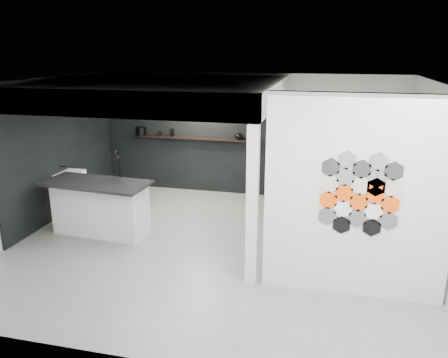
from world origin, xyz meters
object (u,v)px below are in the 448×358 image
(kitchen_island, at_px, (101,206))
(stockpot, at_px, (141,131))
(wall_basin, at_px, (70,175))
(utensil_cup, at_px, (160,134))
(partition_panel, at_px, (357,199))
(glass_vase, at_px, (252,137))
(glass_bowl, at_px, (252,138))
(kettle, at_px, (239,136))
(bottle_dark, at_px, (173,133))

(kitchen_island, relative_size, stockpot, 8.35)
(wall_basin, height_order, utensil_cup, utensil_cup)
(partition_panel, height_order, kitchen_island, partition_panel)
(partition_panel, height_order, glass_vase, partition_panel)
(partition_panel, distance_m, glass_vase, 4.39)
(wall_basin, height_order, glass_bowl, glass_bowl)
(stockpot, bearing_deg, utensil_cup, 0.00)
(kitchen_island, relative_size, kettle, 11.29)
(bottle_dark, bearing_deg, kettle, 0.00)
(kitchen_island, height_order, stockpot, kitchen_island)
(stockpot, xyz_separation_m, bottle_dark, (0.79, 0.00, -0.01))
(kitchen_island, height_order, utensil_cup, kitchen_island)
(partition_panel, height_order, stockpot, partition_panel)
(kettle, distance_m, glass_bowl, 0.31)
(partition_panel, height_order, wall_basin, partition_panel)
(kitchen_island, distance_m, bottle_dark, 2.95)
(bottle_dark, bearing_deg, kitchen_island, -98.99)
(partition_panel, relative_size, wall_basin, 4.67)
(bottle_dark, bearing_deg, stockpot, 180.00)
(kitchen_island, xyz_separation_m, stockpot, (-0.35, 2.78, 0.89))
(kitchen_island, bearing_deg, stockpot, 101.52)
(kitchen_island, xyz_separation_m, bottle_dark, (0.44, 2.78, 0.89))
(glass_vase, bearing_deg, kitchen_island, -130.16)
(partition_panel, bearing_deg, glass_bowl, 118.23)
(kitchen_island, xyz_separation_m, utensil_cup, (0.11, 2.78, 0.84))
(wall_basin, distance_m, glass_vase, 4.01)
(glass_vase, xyz_separation_m, utensil_cup, (-2.23, 0.00, -0.02))
(partition_panel, relative_size, glass_bowl, 18.60)
(kettle, bearing_deg, kitchen_island, -108.36)
(partition_panel, xyz_separation_m, wall_basin, (-5.46, 1.80, -0.55))
(kettle, bearing_deg, glass_bowl, 17.81)
(glass_bowl, distance_m, glass_vase, 0.02)
(wall_basin, relative_size, kettle, 3.41)
(bottle_dark, bearing_deg, wall_basin, -125.71)
(wall_basin, relative_size, bottle_dark, 3.27)
(partition_panel, bearing_deg, utensil_cup, 138.09)
(partition_panel, distance_m, wall_basin, 5.78)
(glass_vase, height_order, bottle_dark, bottle_dark)
(utensil_cup, bearing_deg, kitchen_island, -92.33)
(glass_bowl, bearing_deg, wall_basin, -148.65)
(stockpot, distance_m, glass_bowl, 2.70)
(glass_vase, relative_size, utensil_cup, 1.49)
(kitchen_island, height_order, glass_bowl, kitchen_island)
(wall_basin, height_order, glass_vase, glass_vase)
(wall_basin, bearing_deg, glass_bowl, 31.35)
(kettle, bearing_deg, partition_panel, -40.48)
(glass_bowl, bearing_deg, utensil_cup, 180.00)
(kettle, height_order, utensil_cup, kettle)
(stockpot, distance_m, bottle_dark, 0.79)
(glass_vase, relative_size, bottle_dark, 0.78)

